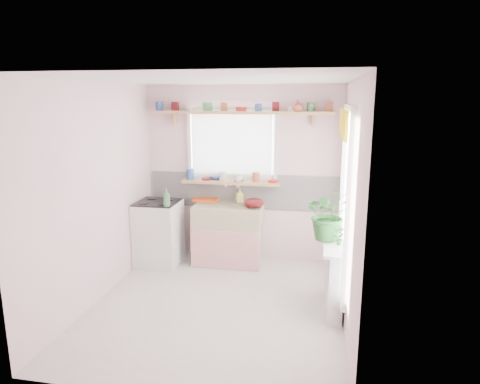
# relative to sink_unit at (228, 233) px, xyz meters

# --- Properties ---
(room) EXTENTS (3.20, 3.20, 3.20)m
(room) POSITION_rel_sink_unit_xyz_m (0.81, -0.43, 0.94)
(room) COLOR silver
(room) RESTS_ON ground
(sink_unit) EXTENTS (0.95, 0.65, 1.11)m
(sink_unit) POSITION_rel_sink_unit_xyz_m (0.00, 0.00, 0.00)
(sink_unit) COLOR white
(sink_unit) RESTS_ON ground
(cooker) EXTENTS (0.58, 0.58, 0.93)m
(cooker) POSITION_rel_sink_unit_xyz_m (-0.95, -0.24, 0.03)
(cooker) COLOR white
(cooker) RESTS_ON ground
(radiator_ledge) EXTENTS (0.22, 0.95, 0.78)m
(radiator_ledge) POSITION_rel_sink_unit_xyz_m (1.45, -1.09, -0.03)
(radiator_ledge) COLOR white
(radiator_ledge) RESTS_ON ground
(windowsill) EXTENTS (1.40, 0.22, 0.04)m
(windowsill) POSITION_rel_sink_unit_xyz_m (-0.00, 0.19, 0.71)
(windowsill) COLOR tan
(windowsill) RESTS_ON room
(pine_shelf) EXTENTS (2.52, 0.24, 0.04)m
(pine_shelf) POSITION_rel_sink_unit_xyz_m (0.15, 0.18, 1.69)
(pine_shelf) COLOR tan
(pine_shelf) RESTS_ON room
(shelf_crockery) EXTENTS (2.47, 0.11, 0.12)m
(shelf_crockery) POSITION_rel_sink_unit_xyz_m (0.15, 0.18, 1.76)
(shelf_crockery) COLOR #3359A5
(shelf_crockery) RESTS_ON pine_shelf
(sill_crockery) EXTENTS (1.35, 0.11, 0.12)m
(sill_crockery) POSITION_rel_sink_unit_xyz_m (-0.05, 0.19, 0.78)
(sill_crockery) COLOR #3359A5
(sill_crockery) RESTS_ON windowsill
(dish_tray) EXTENTS (0.36, 0.27, 0.04)m
(dish_tray) POSITION_rel_sink_unit_xyz_m (-0.38, 0.21, 0.44)
(dish_tray) COLOR #F35B15
(dish_tray) RESTS_ON sink_unit
(colander) EXTENTS (0.30, 0.30, 0.13)m
(colander) POSITION_rel_sink_unit_xyz_m (0.38, -0.06, 0.48)
(colander) COLOR #530E10
(colander) RESTS_ON sink_unit
(jade_plant) EXTENTS (0.65, 0.60, 0.59)m
(jade_plant) POSITION_rel_sink_unit_xyz_m (1.36, -1.03, 0.64)
(jade_plant) COLOR #2B6829
(jade_plant) RESTS_ON radiator_ledge
(fruit_bowl) EXTENTS (0.37, 0.37, 0.07)m
(fruit_bowl) POSITION_rel_sink_unit_xyz_m (1.42, -0.69, 0.38)
(fruit_bowl) COLOR white
(fruit_bowl) RESTS_ON radiator_ledge
(herb_pot) EXTENTS (0.12, 0.09, 0.21)m
(herb_pot) POSITION_rel_sink_unit_xyz_m (1.47, -1.19, 0.45)
(herb_pot) COLOR #346628
(herb_pot) RESTS_ON radiator_ledge
(soap_bottle_sink) EXTENTS (0.12, 0.13, 0.21)m
(soap_bottle_sink) POSITION_rel_sink_unit_xyz_m (0.12, 0.21, 0.52)
(soap_bottle_sink) COLOR #E4EA68
(soap_bottle_sink) RESTS_ON sink_unit
(sill_cup) EXTENTS (0.13, 0.13, 0.10)m
(sill_cup) POSITION_rel_sink_unit_xyz_m (0.12, 0.13, 0.78)
(sill_cup) COLOR silver
(sill_cup) RESTS_ON windowsill
(sill_bowl) EXTENTS (0.24, 0.24, 0.06)m
(sill_bowl) POSITION_rel_sink_unit_xyz_m (-0.24, 0.25, 0.76)
(sill_bowl) COLOR #3552AE
(sill_bowl) RESTS_ON windowsill
(shelf_vase) EXTENTS (0.16, 0.16, 0.15)m
(shelf_vase) POSITION_rel_sink_unit_xyz_m (0.92, 0.12, 1.78)
(shelf_vase) COLOR #AA4A34
(shelf_vase) RESTS_ON pine_shelf
(cooker_bottle) EXTENTS (0.10, 0.10, 0.24)m
(cooker_bottle) POSITION_rel_sink_unit_xyz_m (-0.73, -0.46, 0.60)
(cooker_bottle) COLOR #458B48
(cooker_bottle) RESTS_ON cooker
(fruit) EXTENTS (0.20, 0.14, 0.10)m
(fruit) POSITION_rel_sink_unit_xyz_m (1.43, -0.69, 0.44)
(fruit) COLOR orange
(fruit) RESTS_ON fruit_bowl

